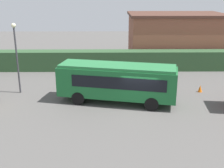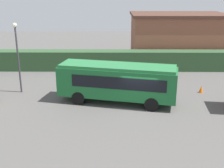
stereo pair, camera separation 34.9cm
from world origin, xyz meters
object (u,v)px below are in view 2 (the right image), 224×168
Objects in this scene: person_center at (117,78)px; lamppost at (17,50)px; bus_green at (117,81)px; traffic_cone at (201,89)px.

person_center is 8.65m from lamppost.
person_center is 0.32× the size of lamppost.
person_center is at bearing -78.44° from bus_green.
person_center reaches higher than traffic_cone.
lamppost is (-8.11, 2.24, 1.88)m from bus_green.
bus_green is at bearing -162.69° from traffic_cone.
traffic_cone is 0.10× the size of lamppost.
traffic_cone is 15.60m from lamppost.
lamppost is at bearing -2.72° from bus_green.
person_center is 3.06× the size of traffic_cone.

